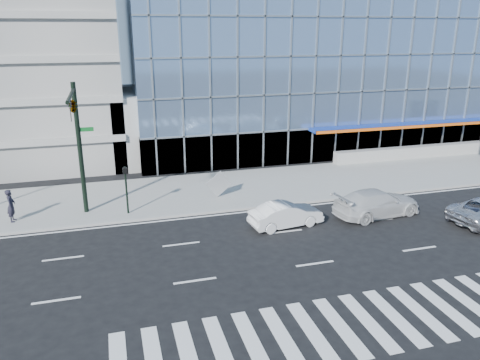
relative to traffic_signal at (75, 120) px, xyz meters
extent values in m
plane|color=black|center=(11.00, -4.57, -6.16)|extent=(160.00, 160.00, 0.00)
cube|color=gray|center=(11.00, 3.43, -6.09)|extent=(120.00, 8.00, 0.15)
cube|color=#6D8CB5|center=(25.00, 21.43, 1.34)|extent=(42.00, 26.00, 15.00)
cube|color=gray|center=(5.00, 13.43, -3.16)|extent=(6.00, 8.00, 6.00)
cylinder|color=black|center=(0.00, 1.43, -2.01)|extent=(0.28, 0.28, 8.00)
cylinder|color=black|center=(0.00, -1.37, 1.59)|extent=(0.18, 5.60, 0.18)
imported|color=black|center=(0.00, -2.77, 0.99)|extent=(0.18, 0.22, 1.10)
imported|color=black|center=(0.00, -0.57, 0.99)|extent=(0.48, 2.24, 0.90)
cube|color=#0C591E|center=(0.45, 1.43, -0.81)|extent=(0.90, 0.05, 0.25)
cylinder|color=black|center=(2.50, 0.43, -4.51)|extent=(0.12, 0.12, 3.00)
cube|color=black|center=(2.50, 0.28, -3.21)|extent=(0.30, 0.25, 0.35)
imported|color=silver|center=(17.30, -3.81, -5.34)|extent=(5.95, 3.07, 1.65)
imported|color=white|center=(11.30, -3.81, -5.45)|extent=(4.53, 2.09, 1.44)
imported|color=black|center=(-4.15, 1.00, -5.03)|extent=(0.51, 0.74, 1.97)
cube|color=#A3A3A3|center=(8.62, 1.78, -5.11)|extent=(1.81, 0.25, 1.82)
camera|label=1|loc=(1.76, -27.44, 4.84)|focal=35.00mm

